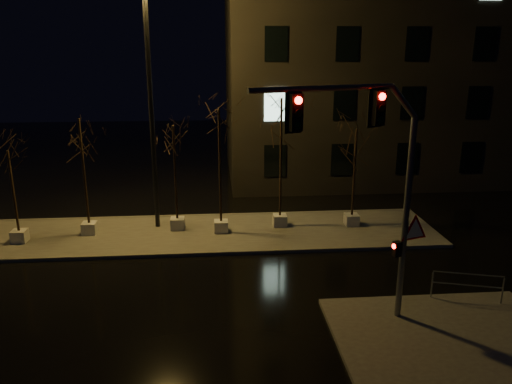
{
  "coord_description": "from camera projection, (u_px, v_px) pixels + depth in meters",
  "views": [
    {
      "loc": [
        0.49,
        -16.47,
        8.63
      ],
      "look_at": [
        2.16,
        3.49,
        2.8
      ],
      "focal_mm": 35.0,
      "sensor_mm": 36.0,
      "label": 1
    }
  ],
  "objects": [
    {
      "name": "streetlight_main",
      "position": [
        150.0,
        90.0,
        22.72
      ],
      "size": [
        2.87,
        0.48,
        11.47
      ],
      "rotation": [
        0.0,
        0.0,
        0.06
      ],
      "color": "black",
      "rests_on": "median"
    },
    {
      "name": "guard_rail_a",
      "position": [
        467.0,
        283.0,
        17.2
      ],
      "size": [
        2.27,
        0.7,
        1.02
      ],
      "rotation": [
        0.0,
        0.0,
        -0.28
      ],
      "color": "slate",
      "rests_on": "sidewalk_corner"
    },
    {
      "name": "building",
      "position": [
        409.0,
        64.0,
        34.38
      ],
      "size": [
        25.0,
        12.0,
        15.0
      ],
      "primitive_type": "cube",
      "color": "black",
      "rests_on": "ground"
    },
    {
      "name": "median",
      "position": [
        207.0,
        233.0,
        23.85
      ],
      "size": [
        22.0,
        5.0,
        0.15
      ],
      "primitive_type": "cube",
      "color": "#4C4A44",
      "rests_on": "ground"
    },
    {
      "name": "traffic_signal_mast",
      "position": [
        377.0,
        173.0,
        14.56
      ],
      "size": [
        5.9,
        1.94,
        7.51
      ],
      "rotation": [
        0.0,
        0.0,
        0.31
      ],
      "color": "slate",
      "rests_on": "sidewalk_corner"
    },
    {
      "name": "sidewalk_corner",
      "position": [
        447.0,
        336.0,
        15.36
      ],
      "size": [
        7.0,
        5.0,
        0.15
      ],
      "primitive_type": "cube",
      "color": "#4C4A44",
      "rests_on": "ground"
    },
    {
      "name": "tree_2",
      "position": [
        174.0,
        149.0,
        23.11
      ],
      "size": [
        1.8,
        1.8,
        5.17
      ],
      "color": "beige",
      "rests_on": "median"
    },
    {
      "name": "tree_4",
      "position": [
        281.0,
        128.0,
        23.29
      ],
      "size": [
        1.8,
        1.8,
        6.4
      ],
      "color": "beige",
      "rests_on": "median"
    },
    {
      "name": "tree_0",
      "position": [
        10.0,
        171.0,
        21.68
      ],
      "size": [
        1.8,
        1.8,
        4.32
      ],
      "color": "beige",
      "rests_on": "median"
    },
    {
      "name": "tree_1",
      "position": [
        81.0,
        145.0,
        22.41
      ],
      "size": [
        1.8,
        1.8,
        5.6
      ],
      "color": "beige",
      "rests_on": "median"
    },
    {
      "name": "tree_3",
      "position": [
        219.0,
        138.0,
        22.56
      ],
      "size": [
        1.8,
        1.8,
        5.99
      ],
      "color": "beige",
      "rests_on": "median"
    },
    {
      "name": "tree_5",
      "position": [
        355.0,
        151.0,
        23.69
      ],
      "size": [
        1.8,
        1.8,
        4.91
      ],
      "color": "beige",
      "rests_on": "median"
    },
    {
      "name": "ground",
      "position": [
        205.0,
        294.0,
        18.13
      ],
      "size": [
        90.0,
        90.0,
        0.0
      ],
      "primitive_type": "plane",
      "color": "black",
      "rests_on": "ground"
    }
  ]
}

